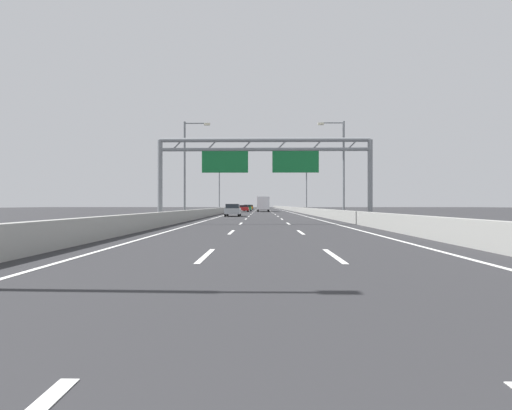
{
  "coord_description": "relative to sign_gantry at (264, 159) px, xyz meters",
  "views": [
    {
      "loc": [
        -0.23,
        1.94,
        1.44
      ],
      "look_at": [
        -1.24,
        71.31,
        1.39
      ],
      "focal_mm": 26.44,
      "sensor_mm": 36.0,
      "label": 1
    }
  ],
  "objects": [
    {
      "name": "ground_plane",
      "position": [
        0.08,
        70.4,
        -4.8
      ],
      "size": [
        260.0,
        260.0,
        0.0
      ],
      "primitive_type": "plane",
      "color": "#2D2D30"
    },
    {
      "name": "lane_dash_left_1",
      "position": [
        -1.72,
        -17.1,
        -4.79
      ],
      "size": [
        0.16,
        3.0,
        0.01
      ],
      "primitive_type": "cube",
      "color": "white",
      "rests_on": "ground_plane"
    },
    {
      "name": "lane_dash_left_2",
      "position": [
        -1.72,
        -8.1,
        -4.79
      ],
      "size": [
        0.16,
        3.0,
        0.01
      ],
      "primitive_type": "cube",
      "color": "white",
      "rests_on": "ground_plane"
    },
    {
      "name": "lane_dash_left_3",
      "position": [
        -1.72,
        0.9,
        -4.79
      ],
      "size": [
        0.16,
        3.0,
        0.01
      ],
      "primitive_type": "cube",
      "color": "white",
      "rests_on": "ground_plane"
    },
    {
      "name": "lane_dash_left_4",
      "position": [
        -1.72,
        9.9,
        -4.79
      ],
      "size": [
        0.16,
        3.0,
        0.01
      ],
      "primitive_type": "cube",
      "color": "white",
      "rests_on": "ground_plane"
    },
    {
      "name": "lane_dash_left_5",
      "position": [
        -1.72,
        18.9,
        -4.79
      ],
      "size": [
        0.16,
        3.0,
        0.01
      ],
      "primitive_type": "cube",
      "color": "white",
      "rests_on": "ground_plane"
    },
    {
      "name": "lane_dash_left_6",
      "position": [
        -1.72,
        27.9,
        -4.79
      ],
      "size": [
        0.16,
        3.0,
        0.01
      ],
      "primitive_type": "cube",
      "color": "white",
      "rests_on": "ground_plane"
    },
    {
      "name": "lane_dash_left_7",
      "position": [
        -1.72,
        36.9,
        -4.79
      ],
      "size": [
        0.16,
        3.0,
        0.01
      ],
      "primitive_type": "cube",
      "color": "white",
      "rests_on": "ground_plane"
    },
    {
      "name": "lane_dash_left_8",
      "position": [
        -1.72,
        45.9,
        -4.79
      ],
      "size": [
        0.16,
        3.0,
        0.01
      ],
      "primitive_type": "cube",
      "color": "white",
      "rests_on": "ground_plane"
    },
    {
      "name": "lane_dash_left_9",
      "position": [
        -1.72,
        54.9,
        -4.79
      ],
      "size": [
        0.16,
        3.0,
        0.01
      ],
      "primitive_type": "cube",
      "color": "white",
      "rests_on": "ground_plane"
    },
    {
      "name": "lane_dash_left_10",
      "position": [
        -1.72,
        63.9,
        -4.79
      ],
      "size": [
        0.16,
        3.0,
        0.01
      ],
      "primitive_type": "cube",
      "color": "white",
      "rests_on": "ground_plane"
    },
    {
      "name": "lane_dash_left_11",
      "position": [
        -1.72,
        72.9,
        -4.79
      ],
      "size": [
        0.16,
        3.0,
        0.01
      ],
      "primitive_type": "cube",
      "color": "white",
      "rests_on": "ground_plane"
    },
    {
      "name": "lane_dash_left_12",
      "position": [
        -1.72,
        81.9,
        -4.79
      ],
      "size": [
        0.16,
        3.0,
        0.01
      ],
      "primitive_type": "cube",
      "color": "white",
      "rests_on": "ground_plane"
    },
    {
      "name": "lane_dash_left_13",
      "position": [
        -1.72,
        90.9,
        -4.79
      ],
      "size": [
        0.16,
        3.0,
        0.01
      ],
      "primitive_type": "cube",
      "color": "white",
      "rests_on": "ground_plane"
    },
    {
      "name": "lane_dash_left_14",
      "position": [
        -1.72,
        99.9,
        -4.79
      ],
      "size": [
        0.16,
        3.0,
        0.01
      ],
      "primitive_type": "cube",
      "color": "white",
      "rests_on": "ground_plane"
    },
    {
      "name": "lane_dash_left_15",
      "position": [
        -1.72,
        108.9,
        -4.79
      ],
      "size": [
        0.16,
        3.0,
        0.01
      ],
      "primitive_type": "cube",
      "color": "white",
      "rests_on": "ground_plane"
    },
    {
      "name": "lane_dash_left_16",
      "position": [
        -1.72,
        117.9,
        -4.79
      ],
      "size": [
        0.16,
        3.0,
        0.01
      ],
      "primitive_type": "cube",
      "color": "white",
      "rests_on": "ground_plane"
    },
    {
      "name": "lane_dash_left_17",
      "position": [
        -1.72,
        126.9,
        -4.79
      ],
      "size": [
        0.16,
        3.0,
        0.01
      ],
      "primitive_type": "cube",
      "color": "white",
      "rests_on": "ground_plane"
    },
    {
      "name": "lane_dash_right_1",
      "position": [
        1.88,
        -17.1,
        -4.79
      ],
      "size": [
        0.16,
        3.0,
        0.01
      ],
      "primitive_type": "cube",
      "color": "white",
      "rests_on": "ground_plane"
    },
    {
      "name": "lane_dash_right_2",
      "position": [
        1.88,
        -8.1,
        -4.79
      ],
      "size": [
        0.16,
        3.0,
        0.01
      ],
      "primitive_type": "cube",
      "color": "white",
      "rests_on": "ground_plane"
    },
    {
      "name": "lane_dash_right_3",
      "position": [
        1.88,
        0.9,
        -4.79
      ],
      "size": [
        0.16,
        3.0,
        0.01
      ],
      "primitive_type": "cube",
      "color": "white",
      "rests_on": "ground_plane"
    },
    {
      "name": "lane_dash_right_4",
      "position": [
        1.88,
        9.9,
        -4.79
      ],
      "size": [
        0.16,
        3.0,
        0.01
      ],
      "primitive_type": "cube",
      "color": "white",
      "rests_on": "ground_plane"
    },
    {
      "name": "lane_dash_right_5",
      "position": [
        1.88,
        18.9,
        -4.79
      ],
      "size": [
        0.16,
        3.0,
        0.01
      ],
      "primitive_type": "cube",
      "color": "white",
      "rests_on": "ground_plane"
    },
    {
      "name": "lane_dash_right_6",
      "position": [
        1.88,
        27.9,
        -4.79
      ],
      "size": [
        0.16,
        3.0,
        0.01
      ],
      "primitive_type": "cube",
      "color": "white",
      "rests_on": "ground_plane"
    },
    {
      "name": "lane_dash_right_7",
      "position": [
        1.88,
        36.9,
        -4.79
      ],
      "size": [
        0.16,
        3.0,
        0.01
      ],
      "primitive_type": "cube",
      "color": "white",
      "rests_on": "ground_plane"
    },
    {
      "name": "lane_dash_right_8",
      "position": [
        1.88,
        45.9,
        -4.79
      ],
      "size": [
        0.16,
        3.0,
        0.01
      ],
      "primitive_type": "cube",
      "color": "white",
      "rests_on": "ground_plane"
    },
    {
      "name": "lane_dash_right_9",
      "position": [
        1.88,
        54.9,
        -4.79
      ],
      "size": [
        0.16,
        3.0,
        0.01
      ],
      "primitive_type": "cube",
      "color": "white",
      "rests_on": "ground_plane"
    },
    {
      "name": "lane_dash_right_10",
      "position": [
        1.88,
        63.9,
        -4.79
      ],
      "size": [
        0.16,
        3.0,
        0.01
      ],
      "primitive_type": "cube",
      "color": "white",
      "rests_on": "ground_plane"
    },
    {
      "name": "lane_dash_right_11",
      "position": [
        1.88,
        72.9,
        -4.79
      ],
      "size": [
        0.16,
        3.0,
        0.01
      ],
      "primitive_type": "cube",
      "color": "white",
      "rests_on": "ground_plane"
    },
    {
      "name": "lane_dash_right_12",
      "position": [
        1.88,
        81.9,
        -4.79
      ],
      "size": [
        0.16,
        3.0,
        0.01
      ],
      "primitive_type": "cube",
      "color": "white",
      "rests_on": "ground_plane"
    },
    {
      "name": "lane_dash_right_13",
      "position": [
        1.88,
        90.9,
        -4.79
      ],
      "size": [
        0.16,
        3.0,
        0.01
      ],
      "primitive_type": "cube",
      "color": "white",
      "rests_on": "ground_plane"
    },
    {
      "name": "lane_dash_right_14",
      "position": [
        1.88,
        99.9,
        -4.79
      ],
      "size": [
        0.16,
        3.0,
        0.01
      ],
      "primitive_type": "cube",
      "color": "white",
      "rests_on": "ground_plane"
    },
    {
      "name": "lane_dash_right_15",
      "position": [
        1.88,
        108.9,
        -4.79
      ],
      "size": [
        0.16,
        3.0,
        0.01
      ],
      "primitive_type": "cube",
      "color": "white",
      "rests_on": "ground_plane"
    },
    {
      "name": "lane_dash_right_16",
      "position": [
        1.88,
        117.9,
        -4.79
      ],
      "size": [
        0.16,
        3.0,
        0.01
      ],
      "primitive_type": "cube",
      "color": "white",
      "rests_on": "ground_plane"
    },
    {
      "name": "lane_dash_right_17",
      "position": [
        1.88,
        126.9,
        -4.79
      ],
      "size": [
        0.16,
        3.0,
        0.01
      ],
      "primitive_type": "cube",
      "color": "white",
      "rests_on": "ground_plane"
    },
    {
      "name": "edge_line_left",
      "position": [
        -5.17,
        58.4,
        -4.79
      ],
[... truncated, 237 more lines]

